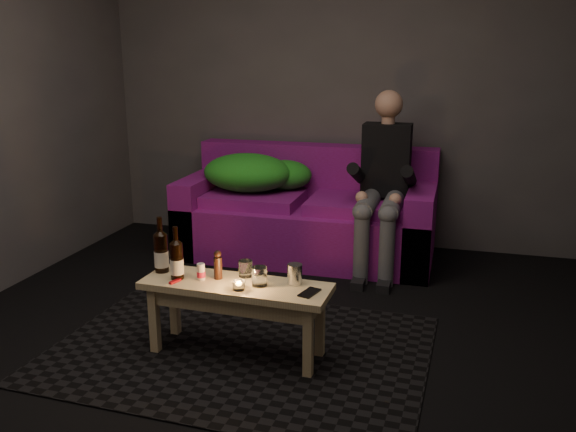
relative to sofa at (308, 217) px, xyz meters
name	(u,v)px	position (x,y,z in m)	size (l,w,h in m)	color
floor	(257,362)	(0.17, -1.82, -0.31)	(4.50, 4.50, 0.00)	black
room	(281,41)	(0.17, -1.35, 1.34)	(4.50, 4.50, 4.50)	silver
rug	(241,349)	(0.04, -1.71, -0.30)	(2.02, 1.47, 0.01)	black
sofa	(308,217)	(0.00, 0.00, 0.00)	(1.97, 0.89, 0.85)	#81116C
green_blanket	(254,173)	(-0.45, -0.01, 0.33)	(0.87, 0.59, 0.30)	#2D921A
person	(383,179)	(0.60, -0.16, 0.37)	(0.35, 0.82, 1.31)	black
coffee_table	(236,296)	(0.04, -1.76, 0.03)	(1.02, 0.36, 0.41)	tan
beer_bottle_a	(161,252)	(-0.41, -1.71, 0.22)	(0.08, 0.08, 0.31)	black
beer_bottle_b	(177,260)	(-0.28, -1.78, 0.21)	(0.07, 0.07, 0.29)	black
salt_shaker	(201,272)	(-0.15, -1.77, 0.15)	(0.04, 0.04, 0.09)	silver
pepper_mill	(218,268)	(-0.07, -1.73, 0.17)	(0.04, 0.04, 0.12)	black
tumbler_back	(246,268)	(0.06, -1.65, 0.15)	(0.07, 0.07, 0.09)	white
tealight	(239,285)	(0.09, -1.85, 0.13)	(0.06, 0.06, 0.05)	white
tumbler_front	(260,276)	(0.17, -1.76, 0.16)	(0.08, 0.08, 0.10)	white
steel_cup	(295,274)	(0.34, -1.69, 0.16)	(0.08, 0.08, 0.11)	silver
smartphone	(309,293)	(0.45, -1.79, 0.11)	(0.07, 0.14, 0.01)	black
red_lighter	(175,281)	(-0.27, -1.84, 0.11)	(0.02, 0.07, 0.01)	#B80B15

